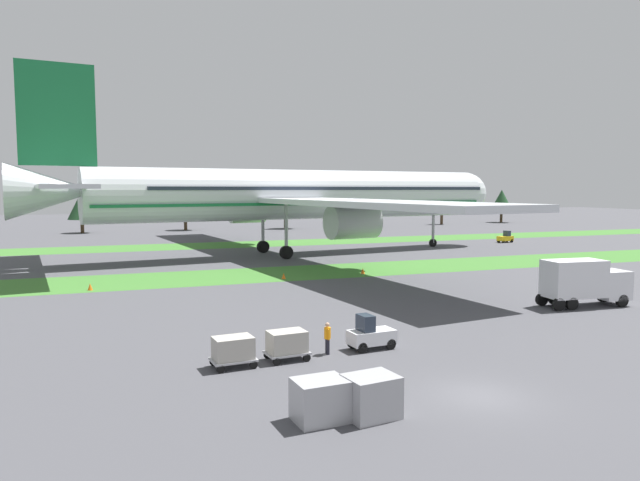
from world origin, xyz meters
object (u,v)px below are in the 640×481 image
at_px(catering_truck, 584,281).
at_px(uld_container_0, 371,396).
at_px(cargo_dolly_lead, 287,343).
at_px(airliner, 289,194).
at_px(cargo_dolly_second, 233,349).
at_px(ground_crew_marshaller, 327,337).
at_px(baggage_tug, 370,335).
at_px(uld_container_1, 320,400).
at_px(taxiway_marker_2, 90,287).
at_px(taxiway_marker_0, 284,276).
at_px(taxiway_marker_1, 363,271).
at_px(pushback_tractor, 505,238).

relative_size(catering_truck, uld_container_0, 3.56).
bearing_deg(cargo_dolly_lead, airliner, 157.92).
distance_m(cargo_dolly_second, ground_crew_marshaller, 5.31).
distance_m(baggage_tug, cargo_dolly_second, 7.93).
relative_size(uld_container_1, taxiway_marker_2, 3.20).
bearing_deg(cargo_dolly_second, airliner, 154.82).
bearing_deg(ground_crew_marshaller, uld_container_1, -17.72).
xyz_separation_m(baggage_tug, taxiway_marker_2, (-15.35, 25.64, -0.50)).
xyz_separation_m(baggage_tug, uld_container_1, (-6.10, -8.52, 0.00)).
distance_m(baggage_tug, cargo_dolly_lead, 5.03).
distance_m(ground_crew_marshaller, taxiway_marker_0, 26.62).
distance_m(baggage_tug, uld_container_1, 10.48).
relative_size(ground_crew_marshaller, taxiway_marker_2, 2.79).
distance_m(cargo_dolly_lead, taxiway_marker_1, 31.59).
bearing_deg(taxiway_marker_2, taxiway_marker_0, 1.12).
xyz_separation_m(cargo_dolly_second, taxiway_marker_2, (-7.45, 26.32, -0.61)).
xyz_separation_m(uld_container_0, taxiway_marker_2, (-11.26, 34.51, -0.52)).
xyz_separation_m(airliner, taxiway_marker_1, (2.19, -19.33, -7.87)).
bearing_deg(uld_container_1, pushback_tractor, 47.50).
distance_m(cargo_dolly_second, taxiway_marker_2, 27.36).
xyz_separation_m(baggage_tug, taxiway_marker_1, (11.45, 26.53, -0.51)).
relative_size(cargo_dolly_second, taxiway_marker_1, 3.86).
xyz_separation_m(baggage_tug, catering_truck, (20.33, 5.26, 1.14)).
height_order(catering_truck, pushback_tractor, catering_truck).
bearing_deg(uld_container_0, baggage_tug, 65.28).
bearing_deg(baggage_tug, airliner, 163.64).
relative_size(airliner, pushback_tractor, 30.28).
distance_m(baggage_tug, pushback_tractor, 70.22).
bearing_deg(ground_crew_marshaller, uld_container_0, -4.74).
height_order(uld_container_1, taxiway_marker_2, uld_container_1).
relative_size(pushback_tractor, uld_container_1, 1.37).
bearing_deg(taxiway_marker_2, airliner, 39.42).
bearing_deg(cargo_dolly_second, uld_container_1, 7.97).
distance_m(baggage_tug, taxiway_marker_1, 28.89).
height_order(cargo_dolly_lead, ground_crew_marshaller, ground_crew_marshaller).
height_order(pushback_tractor, uld_container_0, pushback_tractor).
xyz_separation_m(pushback_tractor, taxiway_marker_0, (-45.78, -24.92, -0.53)).
bearing_deg(taxiway_marker_2, uld_container_1, -74.85).
relative_size(catering_truck, taxiway_marker_1, 11.84).
xyz_separation_m(cargo_dolly_lead, pushback_tractor, (53.36, 51.34, -0.10)).
xyz_separation_m(catering_truck, ground_crew_marshaller, (-22.94, -5.37, -1.01)).
bearing_deg(cargo_dolly_second, taxiway_marker_2, -169.15).
distance_m(airliner, baggage_tug, 47.36).
xyz_separation_m(cargo_dolly_second, uld_container_1, (1.80, -7.84, -0.10)).
height_order(ground_crew_marshaller, uld_container_1, ground_crew_marshaller).
distance_m(cargo_dolly_lead, catering_truck, 25.99).
bearing_deg(pushback_tractor, taxiway_marker_1, 116.09).
bearing_deg(uld_container_1, ground_crew_marshaller, 67.51).
height_order(cargo_dolly_second, uld_container_0, uld_container_0).
distance_m(uld_container_1, taxiway_marker_0, 35.59).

